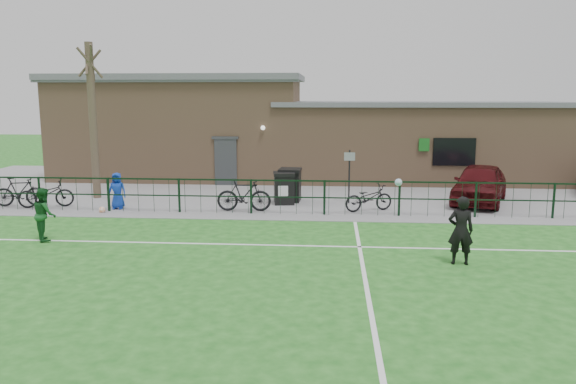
# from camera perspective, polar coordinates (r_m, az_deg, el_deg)

# --- Properties ---
(ground) EXTENTS (90.00, 90.00, 0.00)m
(ground) POSITION_cam_1_polar(r_m,az_deg,el_deg) (11.46, -1.99, -10.73)
(ground) COLOR #1C5D1B
(ground) RESTS_ON ground
(paving_strip) EXTENTS (34.00, 13.00, 0.02)m
(paving_strip) POSITION_cam_1_polar(r_m,az_deg,el_deg) (24.52, 1.55, 0.41)
(paving_strip) COLOR gray
(paving_strip) RESTS_ON ground
(pitch_line_touch) EXTENTS (28.00, 0.10, 0.01)m
(pitch_line_touch) POSITION_cam_1_polar(r_m,az_deg,el_deg) (18.93, 0.66, -2.42)
(pitch_line_touch) COLOR white
(pitch_line_touch) RESTS_ON ground
(pitch_line_mid) EXTENTS (28.00, 0.10, 0.01)m
(pitch_line_mid) POSITION_cam_1_polar(r_m,az_deg,el_deg) (15.25, -0.29, -5.45)
(pitch_line_mid) COLOR white
(pitch_line_mid) RESTS_ON ground
(pitch_line_perp) EXTENTS (0.10, 16.00, 0.01)m
(pitch_line_perp) POSITION_cam_1_polar(r_m,az_deg,el_deg) (11.42, 8.22, -10.88)
(pitch_line_perp) COLOR white
(pitch_line_perp) RESTS_ON ground
(perimeter_fence) EXTENTS (28.00, 0.10, 1.20)m
(perimeter_fence) POSITION_cam_1_polar(r_m,az_deg,el_deg) (19.01, 0.71, -0.54)
(perimeter_fence) COLOR black
(perimeter_fence) RESTS_ON ground
(bare_tree) EXTENTS (0.30, 0.30, 6.00)m
(bare_tree) POSITION_cam_1_polar(r_m,az_deg,el_deg) (23.11, -19.20, 6.76)
(bare_tree) COLOR #48392B
(bare_tree) RESTS_ON ground
(wheelie_bin_left) EXTENTS (0.83, 0.91, 1.09)m
(wheelie_bin_left) POSITION_cam_1_polar(r_m,az_deg,el_deg) (20.87, -0.40, 0.30)
(wheelie_bin_left) COLOR black
(wheelie_bin_left) RESTS_ON paving_strip
(wheelie_bin_right) EXTENTS (0.81, 0.91, 1.16)m
(wheelie_bin_right) POSITION_cam_1_polar(r_m,az_deg,el_deg) (21.34, 0.21, 0.61)
(wheelie_bin_right) COLOR black
(wheelie_bin_right) RESTS_ON paving_strip
(sign_post) EXTENTS (0.07, 0.07, 2.00)m
(sign_post) POSITION_cam_1_polar(r_m,az_deg,el_deg) (20.98, 6.23, 1.55)
(sign_post) COLOR black
(sign_post) RESTS_ON paving_strip
(car_maroon) EXTENTS (3.11, 4.59, 1.45)m
(car_maroon) POSITION_cam_1_polar(r_m,az_deg,el_deg) (22.22, 18.89, 0.82)
(car_maroon) COLOR #460C0F
(car_maroon) RESTS_ON paving_strip
(bicycle_b) EXTENTS (1.83, 0.92, 1.06)m
(bicycle_b) POSITION_cam_1_polar(r_m,az_deg,el_deg) (22.61, -25.62, 0.02)
(bicycle_b) COLOR black
(bicycle_b) RESTS_ON paving_strip
(bicycle_c) EXTENTS (2.01, 1.23, 1.00)m
(bicycle_c) POSITION_cam_1_polar(r_m,az_deg,el_deg) (21.99, -23.38, -0.15)
(bicycle_c) COLOR black
(bicycle_c) RESTS_ON paving_strip
(bicycle_d) EXTENTS (1.90, 0.61, 1.13)m
(bicycle_d) POSITION_cam_1_polar(r_m,az_deg,el_deg) (19.56, -4.50, -0.31)
(bicycle_d) COLOR black
(bicycle_d) RESTS_ON paving_strip
(bicycle_e) EXTENTS (1.87, 1.27, 0.93)m
(bicycle_e) POSITION_cam_1_polar(r_m,az_deg,el_deg) (19.73, 8.19, -0.60)
(bicycle_e) COLOR black
(bicycle_e) RESTS_ON paving_strip
(spectator_child) EXTENTS (0.65, 0.44, 1.29)m
(spectator_child) POSITION_cam_1_polar(r_m,az_deg,el_deg) (20.81, -16.96, 0.12)
(spectator_child) COLOR #133AB5
(spectator_child) RESTS_ON paving_strip
(goalkeeper_kick) EXTENTS (1.52, 3.77, 1.66)m
(goalkeeper_kick) POSITION_cam_1_polar(r_m,az_deg,el_deg) (14.11, 16.95, -3.61)
(goalkeeper_kick) COLOR black
(goalkeeper_kick) RESTS_ON ground
(outfield_player) EXTENTS (0.87, 0.91, 1.48)m
(outfield_player) POSITION_cam_1_polar(r_m,az_deg,el_deg) (17.07, -23.50, -2.08)
(outfield_player) COLOR #175322
(outfield_player) RESTS_ON ground
(ball_ground) EXTENTS (0.22, 0.22, 0.22)m
(ball_ground) POSITION_cam_1_polar(r_m,az_deg,el_deg) (20.39, -18.36, -1.73)
(ball_ground) COLOR white
(ball_ground) RESTS_ON ground
(clubhouse) EXTENTS (24.25, 5.40, 4.96)m
(clubhouse) POSITION_cam_1_polar(r_m,az_deg,el_deg) (27.30, 0.04, 6.05)
(clubhouse) COLOR #A17B5A
(clubhouse) RESTS_ON ground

